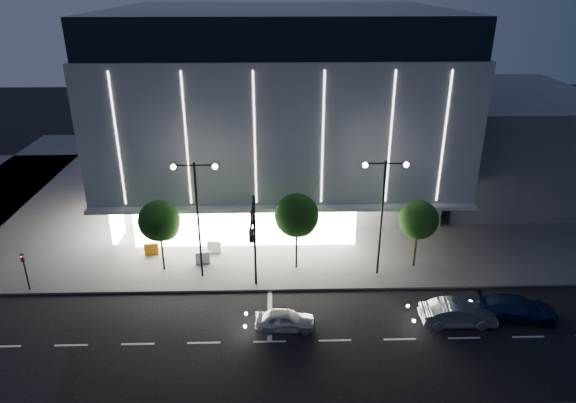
% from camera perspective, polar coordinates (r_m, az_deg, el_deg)
% --- Properties ---
extents(ground, '(160.00, 160.00, 0.00)m').
position_cam_1_polar(ground, '(33.72, -5.55, -13.70)').
color(ground, black).
rests_on(ground, ground).
extents(sidewalk_museum, '(70.00, 40.00, 0.15)m').
position_cam_1_polar(sidewalk_museum, '(54.75, 1.21, 1.78)').
color(sidewalk_museum, '#474747').
rests_on(sidewalk_museum, ground).
extents(museum, '(30.00, 25.80, 18.00)m').
position_cam_1_polar(museum, '(50.34, -0.95, 10.81)').
color(museum, '#4C4C51').
rests_on(museum, ground).
extents(annex_building, '(16.00, 20.00, 10.00)m').
position_cam_1_polar(annex_building, '(58.07, 22.57, 6.38)').
color(annex_building, '#4C4C51').
rests_on(annex_building, ground).
extents(traffic_mast, '(0.33, 5.89, 7.07)m').
position_cam_1_polar(traffic_mast, '(33.83, -3.84, -3.45)').
color(traffic_mast, black).
rests_on(traffic_mast, ground).
extents(street_lamp_west, '(3.16, 0.36, 9.00)m').
position_cam_1_polar(street_lamp_west, '(36.22, -10.07, -0.26)').
color(street_lamp_west, black).
rests_on(street_lamp_west, ground).
extents(street_lamp_east, '(3.16, 0.36, 9.00)m').
position_cam_1_polar(street_lamp_east, '(36.61, 10.48, -0.03)').
color(street_lamp_east, black).
rests_on(street_lamp_east, ground).
extents(ped_signal_far, '(0.22, 0.24, 3.00)m').
position_cam_1_polar(ped_signal_far, '(40.28, -27.19, -6.60)').
color(ped_signal_far, black).
rests_on(ped_signal_far, ground).
extents(tree_left, '(3.02, 3.02, 5.72)m').
position_cam_1_polar(tree_left, '(38.47, -14.06, -2.32)').
color(tree_left, black).
rests_on(tree_left, ground).
extents(tree_mid, '(3.25, 3.25, 6.15)m').
position_cam_1_polar(tree_mid, '(37.45, 1.01, -1.79)').
color(tree_mid, black).
rests_on(tree_mid, ground).
extents(tree_right, '(2.91, 2.91, 5.51)m').
position_cam_1_polar(tree_right, '(39.07, 14.32, -2.17)').
color(tree_right, black).
rests_on(tree_right, ground).
extents(car_lead, '(3.89, 1.71, 1.30)m').
position_cam_1_polar(car_lead, '(33.06, -0.29, -13.02)').
color(car_lead, silver).
rests_on(car_lead, ground).
extents(car_second, '(4.77, 1.67, 1.57)m').
position_cam_1_polar(car_second, '(35.10, 18.33, -11.71)').
color(car_second, '#B0B3B8').
rests_on(car_second, ground).
extents(car_third, '(5.28, 2.73, 1.46)m').
position_cam_1_polar(car_third, '(37.06, 24.13, -10.76)').
color(car_third, '#13234A').
rests_on(car_third, ground).
extents(barrier_a, '(1.12, 0.38, 1.00)m').
position_cam_1_polar(barrier_a, '(42.25, -14.93, -5.13)').
color(barrier_a, orange).
rests_on(barrier_a, sidewalk_museum).
extents(barrier_b, '(1.13, 0.47, 1.00)m').
position_cam_1_polar(barrier_b, '(40.17, -9.47, -6.19)').
color(barrier_b, silver).
rests_on(barrier_b, sidewalk_museum).
extents(barrier_d, '(1.13, 0.45, 1.00)m').
position_cam_1_polar(barrier_d, '(41.57, -8.18, -5.02)').
color(barrier_d, silver).
rests_on(barrier_d, sidewalk_museum).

